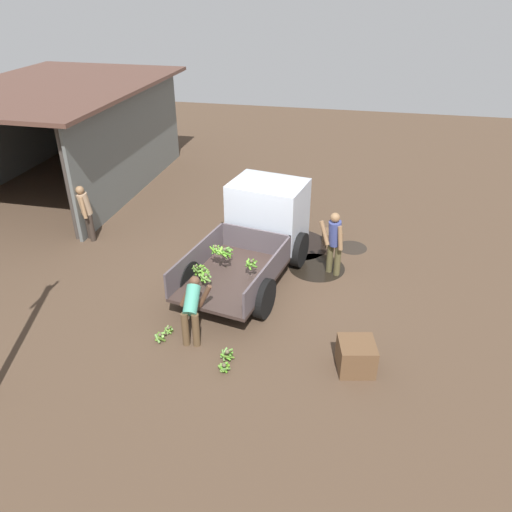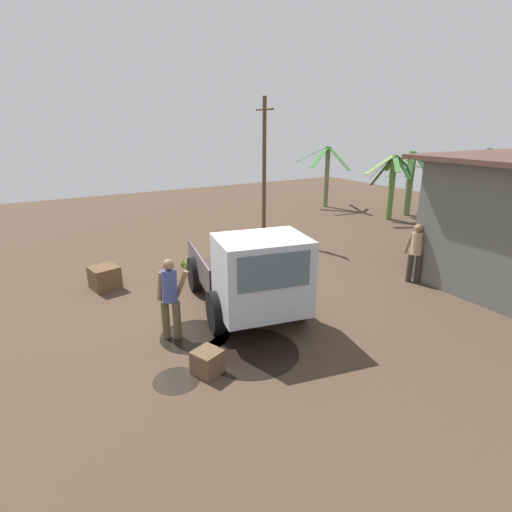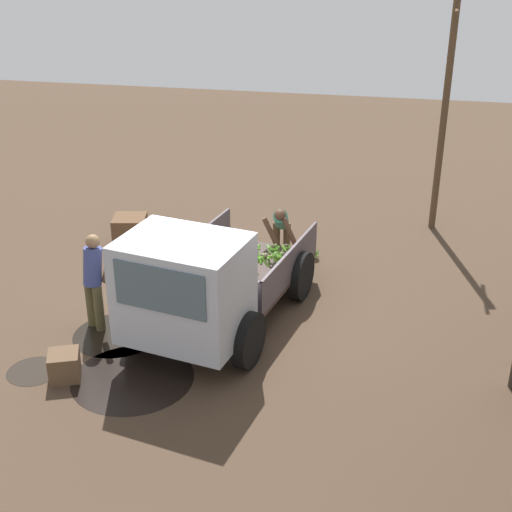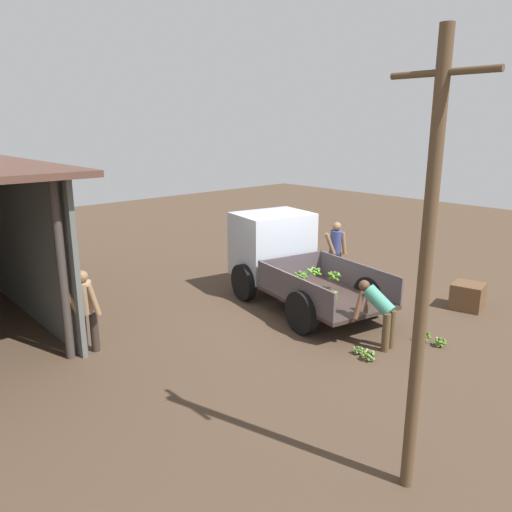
{
  "view_description": "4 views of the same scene",
  "coord_description": "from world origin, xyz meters",
  "px_view_note": "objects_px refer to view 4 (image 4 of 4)",
  "views": [
    {
      "loc": [
        -10.26,
        -2.39,
        6.63
      ],
      "look_at": [
        -0.79,
        -0.39,
        1.1
      ],
      "focal_mm": 35.0,
      "sensor_mm": 36.0,
      "label": 1
    },
    {
      "loc": [
        7.86,
        -4.27,
        4.24
      ],
      "look_at": [
        -0.43,
        0.58,
        1.03
      ],
      "focal_mm": 28.0,
      "sensor_mm": 36.0,
      "label": 2
    },
    {
      "loc": [
        10.37,
        2.72,
        6.3
      ],
      "look_at": [
        0.17,
        0.6,
        1.37
      ],
      "focal_mm": 50.0,
      "sensor_mm": 36.0,
      "label": 3
    },
    {
      "loc": [
        -7.51,
        8.41,
        4.21
      ],
      "look_at": [
        0.69,
        0.82,
        1.25
      ],
      "focal_mm": 35.0,
      "sensor_mm": 36.0,
      "label": 4
    }
  ],
  "objects_px": {
    "banana_bunch_on_ground_1": "(358,350)",
    "banana_bunch_on_ground_3": "(423,335)",
    "banana_bunch_on_ground_0": "(369,355)",
    "person_bystander_near_shed": "(86,307)",
    "wooden_crate_1": "(291,264)",
    "wooden_crate_0": "(468,296)",
    "utility_pole": "(425,272)",
    "cargo_truck": "(281,254)",
    "banana_bunch_on_ground_2": "(440,341)",
    "person_foreground_visitor": "(335,249)",
    "person_worker_loading": "(379,309)"
  },
  "relations": [
    {
      "from": "banana_bunch_on_ground_0",
      "to": "wooden_crate_0",
      "type": "distance_m",
      "value": 3.95
    },
    {
      "from": "banana_bunch_on_ground_3",
      "to": "wooden_crate_0",
      "type": "xyz_separation_m",
      "value": [
        0.26,
        -2.46,
        0.17
      ]
    },
    {
      "from": "utility_pole",
      "to": "banana_bunch_on_ground_0",
      "type": "height_order",
      "value": "utility_pole"
    },
    {
      "from": "person_worker_loading",
      "to": "banana_bunch_on_ground_1",
      "type": "height_order",
      "value": "person_worker_loading"
    },
    {
      "from": "banana_bunch_on_ground_1",
      "to": "wooden_crate_0",
      "type": "distance_m",
      "value": 3.89
    },
    {
      "from": "banana_bunch_on_ground_1",
      "to": "wooden_crate_0",
      "type": "xyz_separation_m",
      "value": [
        -0.29,
        -3.88,
        0.22
      ]
    },
    {
      "from": "utility_pole",
      "to": "person_worker_loading",
      "type": "bearing_deg",
      "value": -50.9
    },
    {
      "from": "person_bystander_near_shed",
      "to": "banana_bunch_on_ground_3",
      "type": "relative_size",
      "value": 5.5
    },
    {
      "from": "banana_bunch_on_ground_0",
      "to": "banana_bunch_on_ground_2",
      "type": "distance_m",
      "value": 1.63
    },
    {
      "from": "banana_bunch_on_ground_2",
      "to": "banana_bunch_on_ground_1",
      "type": "bearing_deg",
      "value": 58.39
    },
    {
      "from": "banana_bunch_on_ground_0",
      "to": "wooden_crate_0",
      "type": "relative_size",
      "value": 0.36
    },
    {
      "from": "person_foreground_visitor",
      "to": "wooden_crate_1",
      "type": "height_order",
      "value": "person_foreground_visitor"
    },
    {
      "from": "banana_bunch_on_ground_1",
      "to": "wooden_crate_0",
      "type": "relative_size",
      "value": 0.3
    },
    {
      "from": "banana_bunch_on_ground_2",
      "to": "wooden_crate_0",
      "type": "xyz_separation_m",
      "value": [
        0.6,
        -2.43,
        0.2
      ]
    },
    {
      "from": "banana_bunch_on_ground_3",
      "to": "wooden_crate_0",
      "type": "height_order",
      "value": "wooden_crate_0"
    },
    {
      "from": "person_foreground_visitor",
      "to": "banana_bunch_on_ground_3",
      "type": "xyz_separation_m",
      "value": [
        -3.65,
        1.75,
        -0.81
      ]
    },
    {
      "from": "person_worker_loading",
      "to": "banana_bunch_on_ground_2",
      "type": "distance_m",
      "value": 1.39
    },
    {
      "from": "person_bystander_near_shed",
      "to": "banana_bunch_on_ground_2",
      "type": "relative_size",
      "value": 6.57
    },
    {
      "from": "person_bystander_near_shed",
      "to": "wooden_crate_1",
      "type": "relative_size",
      "value": 3.6
    },
    {
      "from": "utility_pole",
      "to": "banana_bunch_on_ground_2",
      "type": "xyz_separation_m",
      "value": [
        1.61,
        -3.92,
        -2.57
      ]
    },
    {
      "from": "cargo_truck",
      "to": "banana_bunch_on_ground_3",
      "type": "distance_m",
      "value": 4.0
    },
    {
      "from": "person_worker_loading",
      "to": "banana_bunch_on_ground_3",
      "type": "bearing_deg",
      "value": -126.66
    },
    {
      "from": "utility_pole",
      "to": "person_bystander_near_shed",
      "type": "relative_size",
      "value": 3.16
    },
    {
      "from": "person_worker_loading",
      "to": "wooden_crate_0",
      "type": "distance_m",
      "value": 3.35
    },
    {
      "from": "banana_bunch_on_ground_2",
      "to": "wooden_crate_0",
      "type": "relative_size",
      "value": 0.37
    },
    {
      "from": "banana_bunch_on_ground_1",
      "to": "wooden_crate_0",
      "type": "height_order",
      "value": "wooden_crate_0"
    },
    {
      "from": "person_bystander_near_shed",
      "to": "banana_bunch_on_ground_0",
      "type": "relative_size",
      "value": 6.58
    },
    {
      "from": "banana_bunch_on_ground_1",
      "to": "cargo_truck",
      "type": "bearing_deg",
      "value": -21.54
    },
    {
      "from": "utility_pole",
      "to": "banana_bunch_on_ground_1",
      "type": "bearing_deg",
      "value": -44.66
    },
    {
      "from": "banana_bunch_on_ground_1",
      "to": "banana_bunch_on_ground_3",
      "type": "distance_m",
      "value": 1.52
    },
    {
      "from": "cargo_truck",
      "to": "utility_pole",
      "type": "bearing_deg",
      "value": 158.29
    },
    {
      "from": "cargo_truck",
      "to": "wooden_crate_0",
      "type": "relative_size",
      "value": 6.65
    },
    {
      "from": "cargo_truck",
      "to": "wooden_crate_0",
      "type": "xyz_separation_m",
      "value": [
        -3.62,
        -2.56,
        -0.77
      ]
    },
    {
      "from": "cargo_truck",
      "to": "banana_bunch_on_ground_2",
      "type": "relative_size",
      "value": 18.21
    },
    {
      "from": "banana_bunch_on_ground_2",
      "to": "wooden_crate_1",
      "type": "bearing_deg",
      "value": -16.28
    },
    {
      "from": "utility_pole",
      "to": "wooden_crate_1",
      "type": "distance_m",
      "value": 9.36
    },
    {
      "from": "banana_bunch_on_ground_1",
      "to": "banana_bunch_on_ground_3",
      "type": "relative_size",
      "value": 0.68
    },
    {
      "from": "wooden_crate_1",
      "to": "cargo_truck",
      "type": "bearing_deg",
      "value": 126.89
    },
    {
      "from": "wooden_crate_1",
      "to": "wooden_crate_0",
      "type": "bearing_deg",
      "value": -170.58
    },
    {
      "from": "person_worker_loading",
      "to": "banana_bunch_on_ground_3",
      "type": "distance_m",
      "value": 1.18
    },
    {
      "from": "utility_pole",
      "to": "banana_bunch_on_ground_3",
      "type": "height_order",
      "value": "utility_pole"
    },
    {
      "from": "banana_bunch_on_ground_3",
      "to": "banana_bunch_on_ground_1",
      "type": "bearing_deg",
      "value": 68.91
    },
    {
      "from": "person_foreground_visitor",
      "to": "person_worker_loading",
      "type": "xyz_separation_m",
      "value": [
        -3.14,
        2.6,
        -0.18
      ]
    },
    {
      "from": "banana_bunch_on_ground_0",
      "to": "person_bystander_near_shed",
      "type": "bearing_deg",
      "value": 43.25
    },
    {
      "from": "cargo_truck",
      "to": "wooden_crate_0",
      "type": "height_order",
      "value": "cargo_truck"
    },
    {
      "from": "person_foreground_visitor",
      "to": "utility_pole",
      "type": "bearing_deg",
      "value": -13.39
    },
    {
      "from": "banana_bunch_on_ground_0",
      "to": "banana_bunch_on_ground_3",
      "type": "height_order",
      "value": "banana_bunch_on_ground_3"
    },
    {
      "from": "person_worker_loading",
      "to": "banana_bunch_on_ground_3",
      "type": "height_order",
      "value": "person_worker_loading"
    },
    {
      "from": "banana_bunch_on_ground_2",
      "to": "wooden_crate_0",
      "type": "bearing_deg",
      "value": -76.08
    },
    {
      "from": "person_foreground_visitor",
      "to": "person_worker_loading",
      "type": "relative_size",
      "value": 1.33
    }
  ]
}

